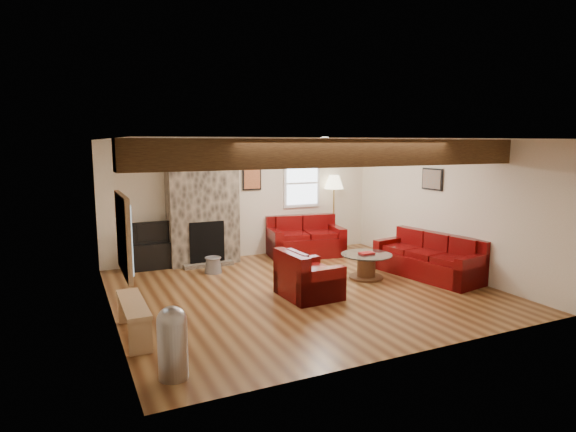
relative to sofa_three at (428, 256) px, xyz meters
name	(u,v)px	position (x,y,z in m)	size (l,w,h in m)	color
room	(303,217)	(-2.48, 0.24, 0.86)	(8.00, 8.00, 8.00)	#5B3218
oak_beam	(344,153)	(-2.48, -1.01, 1.92)	(6.00, 0.36, 0.38)	black
chimney_breast	(203,204)	(-3.48, 2.73, 0.83)	(1.40, 0.67, 2.50)	#352F28
back_window	(302,183)	(-1.13, 2.95, 1.16)	(0.90, 0.08, 1.10)	white
hatch_window	(124,235)	(-5.44, -1.26, 1.06)	(0.08, 1.00, 0.90)	tan
ceiling_dome	(324,143)	(-1.58, 1.14, 2.05)	(0.40, 0.40, 0.18)	#F1E3CD
artwork_back	(252,178)	(-2.33, 2.95, 1.31)	(0.42, 0.06, 0.52)	black
artwork_right	(432,179)	(0.48, 0.54, 1.36)	(0.06, 0.55, 0.42)	black
sofa_three	(428,256)	(0.00, 0.00, 0.00)	(2.01, 0.84, 0.78)	#400704
loveseat	(305,236)	(-1.28, 2.47, 0.03)	(1.59, 0.92, 0.85)	#400704
armchair_red	(309,274)	(-2.54, -0.10, -0.01)	(0.93, 0.81, 0.75)	#400704
coffee_table	(366,266)	(-1.11, 0.38, -0.16)	(0.93, 0.93, 0.48)	#412515
tv_cabinet	(153,255)	(-4.51, 2.77, -0.13)	(1.03, 0.41, 0.51)	black
television	(152,232)	(-4.51, 2.77, 0.34)	(0.75, 0.10, 0.43)	black
floor_lamp	(334,186)	(-0.38, 2.79, 1.08)	(0.44, 0.44, 1.72)	tan
pine_bench	(134,320)	(-5.31, -0.61, -0.16)	(0.29, 1.22, 0.46)	tan
pedal_bin	(173,343)	(-5.09, -1.91, 0.00)	(0.31, 0.31, 0.78)	#9B9CA0
coal_bucket	(213,265)	(-3.53, 1.93, -0.23)	(0.33, 0.33, 0.31)	gray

